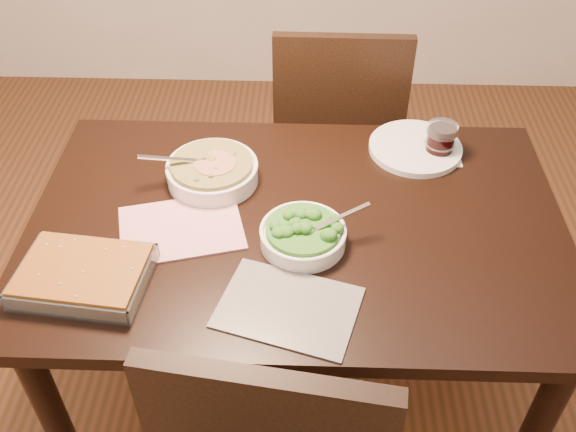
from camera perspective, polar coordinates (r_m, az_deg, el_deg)
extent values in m
plane|color=#442A13|center=(2.25, 0.61, -14.65)|extent=(4.00, 4.00, 0.00)
cube|color=black|center=(1.69, 0.79, -0.89)|extent=(1.40, 0.90, 0.04)
cube|color=black|center=(1.74, 0.77, -2.58)|extent=(1.26, 0.76, 0.08)
cylinder|color=black|center=(1.87, -19.94, -16.77)|extent=(0.07, 0.07, 0.71)
cylinder|color=black|center=(2.30, -14.68, -1.08)|extent=(0.07, 0.07, 0.71)
cylinder|color=black|center=(2.29, 16.61, -1.79)|extent=(0.07, 0.07, 0.71)
cube|color=#BC3559|center=(1.67, -9.48, -1.05)|extent=(0.36, 0.30, 0.01)
cube|color=#23242A|center=(1.47, 0.02, -8.12)|extent=(0.36, 0.30, 0.01)
cube|color=white|center=(1.95, 13.18, 5.42)|extent=(0.13, 0.13, 0.00)
cylinder|color=white|center=(1.80, -6.72, 3.75)|extent=(0.25, 0.25, 0.05)
torus|color=white|center=(1.78, -6.79, 4.47)|extent=(0.26, 0.26, 0.01)
cylinder|color=#372D0F|center=(1.78, -6.80, 4.58)|extent=(0.23, 0.23, 0.02)
cube|color=silver|center=(1.76, -9.30, 4.51)|extent=(0.16, 0.06, 0.05)
cylinder|color=maroon|center=(1.77, -6.52, 4.72)|extent=(0.12, 0.12, 0.00)
cylinder|color=white|center=(1.60, 1.34, -1.91)|extent=(0.21, 0.21, 0.04)
torus|color=white|center=(1.58, 1.35, -1.28)|extent=(0.22, 0.22, 0.01)
cylinder|color=#194510|center=(1.58, 1.35, -1.17)|extent=(0.19, 0.19, 0.02)
cube|color=silver|center=(1.59, 3.67, -0.26)|extent=(0.14, 0.06, 0.05)
cube|color=silver|center=(1.59, -17.55, -5.63)|extent=(0.32, 0.25, 0.01)
cube|color=#612A0D|center=(1.57, -17.75, -4.97)|extent=(0.30, 0.23, 0.05)
cube|color=silver|center=(1.64, -16.37, -2.39)|extent=(0.30, 0.04, 0.04)
cube|color=silver|center=(1.51, -19.20, -7.95)|extent=(0.30, 0.04, 0.04)
cube|color=silver|center=(1.52, -12.68, -5.77)|extent=(0.03, 0.22, 0.04)
cube|color=silver|center=(1.64, -22.40, -4.36)|extent=(0.03, 0.22, 0.04)
cylinder|color=black|center=(1.93, 13.36, 6.32)|extent=(0.08, 0.08, 0.07)
cylinder|color=silver|center=(1.90, 13.58, 7.50)|extent=(0.09, 0.09, 0.03)
cylinder|color=silver|center=(1.94, 11.24, 5.96)|extent=(0.27, 0.27, 0.02)
cube|color=black|center=(2.51, 4.29, 7.53)|extent=(0.46, 0.46, 0.04)
cylinder|color=black|center=(2.82, 8.01, 5.56)|extent=(0.04, 0.04, 0.44)
cylinder|color=black|center=(2.52, 8.49, 0.27)|extent=(0.04, 0.04, 0.44)
cylinder|color=black|center=(2.81, 0.00, 5.85)|extent=(0.04, 0.04, 0.44)
cylinder|color=black|center=(2.51, -0.43, 0.57)|extent=(0.04, 0.04, 0.44)
cube|color=black|center=(2.20, 4.67, 10.04)|extent=(0.45, 0.04, 0.48)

